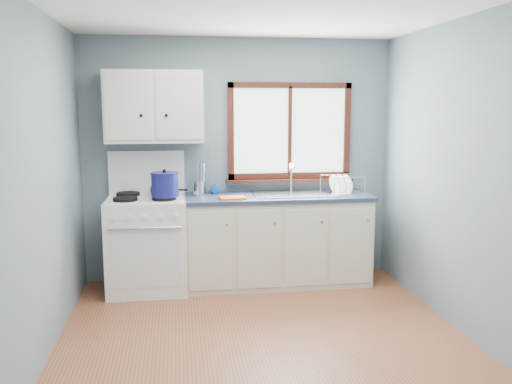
{
  "coord_description": "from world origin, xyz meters",
  "views": [
    {
      "loc": [
        -0.64,
        -3.81,
        1.81
      ],
      "look_at": [
        0.05,
        0.9,
        1.05
      ],
      "focal_mm": 38.0,
      "sensor_mm": 36.0,
      "label": 1
    }
  ],
  "objects": [
    {
      "name": "dish_rack",
      "position": [
        1.02,
        1.48,
        0.97
      ],
      "size": [
        0.44,
        0.38,
        0.2
      ],
      "rotation": [
        0.0,
        0.0,
        0.26
      ],
      "color": "silver",
      "rests_on": "countertop"
    },
    {
      "name": "sink",
      "position": [
        0.54,
        1.49,
        0.86
      ],
      "size": [
        0.84,
        0.46,
        0.44
      ],
      "color": "silver",
      "rests_on": "countertop"
    },
    {
      "name": "wall_left",
      "position": [
        -1.61,
        0.0,
        1.25
      ],
      "size": [
        0.02,
        3.6,
        2.5
      ],
      "primitive_type": "cube",
      "color": "slate",
      "rests_on": "ground"
    },
    {
      "name": "base_cabinets",
      "position": [
        0.36,
        1.49,
        0.41
      ],
      "size": [
        1.85,
        0.6,
        0.88
      ],
      "color": "beige",
      "rests_on": "floor"
    },
    {
      "name": "wall_back",
      "position": [
        0.0,
        1.81,
        1.25
      ],
      "size": [
        3.2,
        0.02,
        2.5
      ],
      "primitive_type": "cube",
      "color": "slate",
      "rests_on": "ground"
    },
    {
      "name": "window",
      "position": [
        0.54,
        1.77,
        1.48
      ],
      "size": [
        1.36,
        0.1,
        1.03
      ],
      "color": "#9EC6A8",
      "rests_on": "wall_back"
    },
    {
      "name": "stockpot",
      "position": [
        -0.76,
        1.32,
        1.08
      ],
      "size": [
        0.34,
        0.34,
        0.26
      ],
      "rotation": [
        0.0,
        0.0,
        -0.35
      ],
      "color": "navy",
      "rests_on": "gas_range"
    },
    {
      "name": "dish_towel",
      "position": [
        -0.12,
        1.33,
        0.93
      ],
      "size": [
        0.27,
        0.2,
        0.02
      ],
      "primitive_type": "cube",
      "rotation": [
        0.0,
        0.0,
        0.1
      ],
      "color": "orange",
      "rests_on": "countertop"
    },
    {
      "name": "countertop",
      "position": [
        0.36,
        1.49,
        0.9
      ],
      "size": [
        1.89,
        0.64,
        0.04
      ],
      "primitive_type": "cube",
      "color": "#222C45",
      "rests_on": "base_cabinets"
    },
    {
      "name": "floor",
      "position": [
        0.0,
        0.0,
        -0.01
      ],
      "size": [
        3.2,
        3.6,
        0.02
      ],
      "primitive_type": "cube",
      "color": "#965534",
      "rests_on": "ground"
    },
    {
      "name": "skillet",
      "position": [
        -0.78,
        1.62,
        0.99
      ],
      "size": [
        0.41,
        0.33,
        0.05
      ],
      "rotation": [
        0.0,
        0.0,
        -0.38
      ],
      "color": "black",
      "rests_on": "gas_range"
    },
    {
      "name": "upper_cabinets",
      "position": [
        -0.85,
        1.63,
        1.8
      ],
      "size": [
        0.95,
        0.35,
        0.7
      ],
      "color": "beige",
      "rests_on": "wall_back"
    },
    {
      "name": "ceiling",
      "position": [
        0.0,
        0.0,
        2.51
      ],
      "size": [
        3.2,
        3.6,
        0.02
      ],
      "primitive_type": "cube",
      "color": "white",
      "rests_on": "wall_back"
    },
    {
      "name": "wall_right",
      "position": [
        1.61,
        0.0,
        1.25
      ],
      "size": [
        0.02,
        3.6,
        2.5
      ],
      "primitive_type": "cube",
      "color": "slate",
      "rests_on": "ground"
    },
    {
      "name": "wall_front",
      "position": [
        0.0,
        -1.81,
        1.25
      ],
      "size": [
        3.2,
        0.02,
        2.5
      ],
      "primitive_type": "cube",
      "color": "slate",
      "rests_on": "ground"
    },
    {
      "name": "gas_range",
      "position": [
        -0.95,
        1.47,
        0.49
      ],
      "size": [
        0.76,
        0.69,
        1.36
      ],
      "color": "white",
      "rests_on": "floor"
    },
    {
      "name": "utensil_crock",
      "position": [
        -0.43,
        1.58,
        0.99
      ],
      "size": [
        0.13,
        0.13,
        0.36
      ],
      "rotation": [
        0.0,
        0.0,
        -0.17
      ],
      "color": "silver",
      "rests_on": "countertop"
    },
    {
      "name": "soap_bottle",
      "position": [
        -0.27,
        1.63,
        1.03
      ],
      "size": [
        0.09,
        0.09,
        0.23
      ],
      "primitive_type": "imported",
      "rotation": [
        0.0,
        0.0,
        -0.05
      ],
      "color": "#0C41AD",
      "rests_on": "countertop"
    },
    {
      "name": "thermos",
      "position": [
        -0.4,
        1.66,
        1.08
      ],
      "size": [
        0.08,
        0.08,
        0.31
      ],
      "primitive_type": "cylinder",
      "rotation": [
        0.0,
        0.0,
        0.15
      ],
      "color": "silver",
      "rests_on": "countertop"
    }
  ]
}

